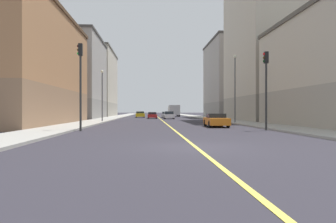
{
  "coord_description": "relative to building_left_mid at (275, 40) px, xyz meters",
  "views": [
    {
      "loc": [
        -1.94,
        -13.1,
        1.55
      ],
      "look_at": [
        1.39,
        43.03,
        1.34
      ],
      "focal_mm": 33.57,
      "sensor_mm": 36.0,
      "label": 1
    }
  ],
  "objects": [
    {
      "name": "street_lamp_left_near",
      "position": [
        -8.85,
        -9.75,
        -7.17
      ],
      "size": [
        0.36,
        0.36,
        7.89
      ],
      "color": "#4C4C51",
      "rests_on": "ground"
    },
    {
      "name": "car_orange",
      "position": [
        -12.63,
        -16.91,
        -11.42
      ],
      "size": [
        1.95,
        4.54,
        1.26
      ],
      "color": "orange",
      "rests_on": "ground"
    },
    {
      "name": "car_silver",
      "position": [
        -15.37,
        20.91,
        -11.41
      ],
      "size": [
        1.91,
        4.59,
        1.25
      ],
      "color": "silver",
      "rests_on": "ground"
    },
    {
      "name": "sidewalk_left",
      "position": [
        -7.67,
        16.14,
        -11.97
      ],
      "size": [
        3.57,
        168.0,
        0.15
      ],
      "primitive_type": "cube",
      "color": "#9E9B93",
      "rests_on": "ground"
    },
    {
      "name": "car_yellow",
      "position": [
        -20.86,
        21.91,
        -11.4
      ],
      "size": [
        2.06,
        4.42,
        1.31
      ],
      "color": "gold",
      "rests_on": "ground"
    },
    {
      "name": "building_left_mid",
      "position": [
        0.0,
        0.0,
        0.0
      ],
      "size": [
        12.06,
        16.96,
        24.07
      ],
      "color": "#9D9688",
      "rests_on": "ground"
    },
    {
      "name": "ground_plane",
      "position": [
        -16.93,
        -32.86,
        -12.04
      ],
      "size": [
        400.0,
        400.0,
        0.0
      ],
      "primitive_type": "plane",
      "color": "#2C2932",
      "rests_on": "ground"
    },
    {
      "name": "sidewalk_right",
      "position": [
        -26.19,
        16.14,
        -11.97
      ],
      "size": [
        3.57,
        168.0,
        0.15
      ],
      "primitive_type": "cube",
      "color": "#9E9B93",
      "rests_on": "ground"
    },
    {
      "name": "building_left_far",
      "position": [
        -0.0,
        20.35,
        -3.85
      ],
      "size": [
        12.06,
        17.59,
        16.37
      ],
      "color": "gray",
      "rests_on": "ground"
    },
    {
      "name": "street_lamp_right_near",
      "position": [
        -25.0,
        -4.73,
        -7.84
      ],
      "size": [
        0.36,
        0.36,
        6.63
      ],
      "color": "#4C4C51",
      "rests_on": "ground"
    },
    {
      "name": "lane_center_stripe",
      "position": [
        -16.93,
        16.14,
        -12.04
      ],
      "size": [
        0.16,
        154.0,
        0.01
      ],
      "primitive_type": "cube",
      "color": "#E5D14C",
      "rests_on": "ground"
    },
    {
      "name": "traffic_light_left_near",
      "position": [
        -9.87,
        -22.21,
        -8.11
      ],
      "size": [
        0.4,
        0.32,
        6.08
      ],
      "color": "#2D2D2D",
      "rests_on": "ground"
    },
    {
      "name": "building_right_midblock",
      "position": [
        -33.86,
        13.02,
        -4.47
      ],
      "size": [
        12.06,
        17.56,
        15.13
      ],
      "color": "gray",
      "rests_on": "ground"
    },
    {
      "name": "box_truck",
      "position": [
        -12.88,
        30.91,
        -10.51
      ],
      "size": [
        2.53,
        7.99,
        2.79
      ],
      "color": "beige",
      "rests_on": "ground"
    },
    {
      "name": "car_red",
      "position": [
        -18.33,
        13.2,
        -11.44
      ],
      "size": [
        1.8,
        4.14,
        1.21
      ],
      "color": "red",
      "rests_on": "ground"
    },
    {
      "name": "building_right_corner",
      "position": [
        -33.86,
        -11.16,
        -5.85
      ],
      "size": [
        12.06,
        23.82,
        12.36
      ],
      "color": "#8F6B4F",
      "rests_on": "ground"
    },
    {
      "name": "building_right_distant",
      "position": [
        -33.86,
        33.8,
        -3.81
      ],
      "size": [
        12.06,
        21.31,
        16.46
      ],
      "color": "#9D9688",
      "rests_on": "ground"
    },
    {
      "name": "traffic_light_right_near",
      "position": [
        -24.02,
        -22.21,
        -7.86
      ],
      "size": [
        0.4,
        0.32,
        6.53
      ],
      "color": "#2D2D2D",
      "rests_on": "ground"
    },
    {
      "name": "car_white",
      "position": [
        -15.3,
        11.13,
        -11.39
      ],
      "size": [
        1.88,
        4.36,
        1.36
      ],
      "color": "white",
      "rests_on": "ground"
    }
  ]
}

